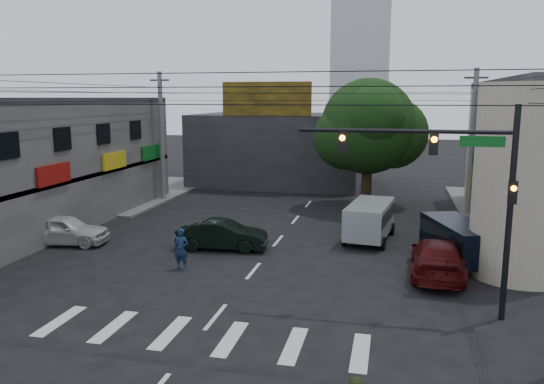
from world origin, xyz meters
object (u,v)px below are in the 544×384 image
(utility_pole_far_right, at_px, (472,143))
(dark_sedan, at_px, (222,235))
(utility_pole_far_left, at_px, (162,137))
(white_compact, at_px, (64,230))
(street_tree, at_px, (368,127))
(navy_van, at_px, (458,243))
(traffic_officer, at_px, (181,249))
(traffic_gantry, at_px, (458,177))
(maroon_sedan, at_px, (438,257))
(silver_minivan, at_px, (370,222))

(utility_pole_far_right, xyz_separation_m, dark_sedan, (-12.85, -11.08, -3.87))
(utility_pole_far_left, height_order, white_compact, utility_pole_far_left)
(street_tree, bearing_deg, dark_sedan, -117.74)
(navy_van, bearing_deg, white_compact, 75.17)
(utility_pole_far_left, relative_size, navy_van, 1.83)
(traffic_officer, bearing_deg, utility_pole_far_left, 118.28)
(white_compact, bearing_deg, utility_pole_far_left, -7.61)
(traffic_gantry, relative_size, dark_sedan, 1.58)
(traffic_gantry, bearing_deg, navy_van, 81.83)
(maroon_sedan, distance_m, navy_van, 2.26)
(street_tree, bearing_deg, maroon_sedan, -74.94)
(white_compact, xyz_separation_m, traffic_officer, (7.38, -2.43, 0.15))
(traffic_gantry, xyz_separation_m, utility_pole_far_left, (-18.32, 17.00, -0.23))
(white_compact, height_order, maroon_sedan, maroon_sedan)
(white_compact, bearing_deg, silver_minivan, -81.65)
(white_compact, xyz_separation_m, maroon_sedan, (18.21, -0.72, 0.02))
(maroon_sedan, distance_m, silver_minivan, 5.91)
(maroon_sedan, relative_size, navy_van, 1.09)
(dark_sedan, height_order, maroon_sedan, maroon_sedan)
(maroon_sedan, bearing_deg, dark_sedan, -6.89)
(street_tree, distance_m, dark_sedan, 14.45)
(utility_pole_far_right, relative_size, silver_minivan, 1.92)
(traffic_gantry, relative_size, traffic_officer, 3.96)
(traffic_gantry, relative_size, white_compact, 1.55)
(street_tree, bearing_deg, silver_minivan, -85.80)
(utility_pole_far_right, xyz_separation_m, traffic_officer, (-13.62, -14.48, -3.69))
(utility_pole_far_left, bearing_deg, traffic_gantry, -42.86)
(traffic_gantry, relative_size, utility_pole_far_right, 0.78)
(street_tree, relative_size, utility_pole_far_right, 0.95)
(navy_van, bearing_deg, utility_pole_far_left, 42.09)
(silver_minivan, bearing_deg, street_tree, 11.87)
(dark_sedan, bearing_deg, maroon_sedan, -104.84)
(traffic_officer, bearing_deg, white_compact, 163.06)
(dark_sedan, bearing_deg, utility_pole_far_left, 31.04)
(traffic_gantry, bearing_deg, dark_sedan, 149.79)
(utility_pole_far_left, distance_m, traffic_officer, 16.67)
(traffic_gantry, xyz_separation_m, silver_minivan, (-3.18, 9.29, -3.84))
(maroon_sedan, bearing_deg, silver_minivan, -56.10)
(street_tree, xyz_separation_m, maroon_sedan, (3.71, -13.77, -4.69))
(utility_pole_far_right, bearing_deg, white_compact, -150.15)
(utility_pole_far_right, bearing_deg, street_tree, 171.25)
(utility_pole_far_left, xyz_separation_m, white_compact, (0.00, -12.05, -3.84))
(street_tree, xyz_separation_m, silver_minivan, (0.64, -8.72, -4.49))
(dark_sedan, distance_m, silver_minivan, 7.76)
(white_compact, bearing_deg, traffic_officer, -115.82)
(dark_sedan, xyz_separation_m, traffic_officer, (-0.77, -3.40, 0.18))
(traffic_gantry, height_order, utility_pole_far_left, utility_pole_far_left)
(traffic_gantry, relative_size, silver_minivan, 1.50)
(dark_sedan, height_order, traffic_officer, traffic_officer)
(utility_pole_far_left, relative_size, white_compact, 1.98)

